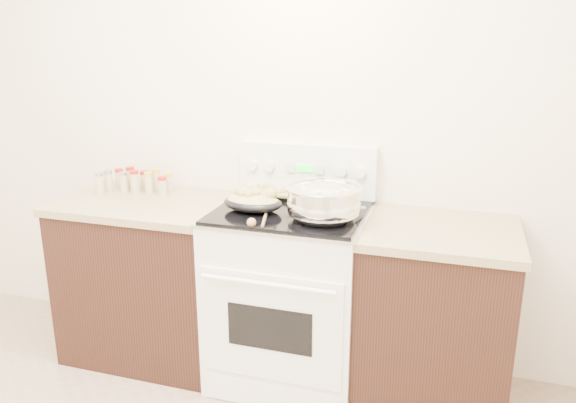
% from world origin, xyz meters
% --- Properties ---
extents(counter_left, '(0.93, 0.67, 0.92)m').
position_xyz_m(counter_left, '(-0.48, 1.43, 0.46)').
color(counter_left, black).
rests_on(counter_left, ground).
extents(counter_right, '(0.73, 0.67, 0.92)m').
position_xyz_m(counter_right, '(1.08, 1.43, 0.46)').
color(counter_right, black).
rests_on(counter_right, ground).
extents(kitchen_range, '(0.78, 0.73, 1.22)m').
position_xyz_m(kitchen_range, '(0.35, 1.42, 0.49)').
color(kitchen_range, white).
rests_on(kitchen_range, ground).
extents(mixing_bowl, '(0.40, 0.40, 0.21)m').
position_xyz_m(mixing_bowl, '(0.54, 1.32, 1.03)').
color(mixing_bowl, silver).
rests_on(mixing_bowl, kitchen_range).
extents(roasting_pan, '(0.32, 0.24, 0.11)m').
position_xyz_m(roasting_pan, '(0.17, 1.35, 0.99)').
color(roasting_pan, black).
rests_on(roasting_pan, kitchen_range).
extents(baking_sheet, '(0.37, 0.27, 0.06)m').
position_xyz_m(baking_sheet, '(0.18, 1.66, 0.96)').
color(baking_sheet, black).
rests_on(baking_sheet, kitchen_range).
extents(wooden_spoon, '(0.09, 0.26, 0.04)m').
position_xyz_m(wooden_spoon, '(0.26, 1.17, 0.95)').
color(wooden_spoon, '#B47A52').
rests_on(wooden_spoon, kitchen_range).
extents(blue_ladle, '(0.17, 0.24, 0.10)m').
position_xyz_m(blue_ladle, '(0.59, 1.28, 0.98)').
color(blue_ladle, '#80AAC0').
rests_on(blue_ladle, kitchen_range).
extents(spice_jars, '(0.40, 0.24, 0.13)m').
position_xyz_m(spice_jars, '(-0.64, 1.57, 0.98)').
color(spice_jars, '#BFB28C').
rests_on(spice_jars, counter_left).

